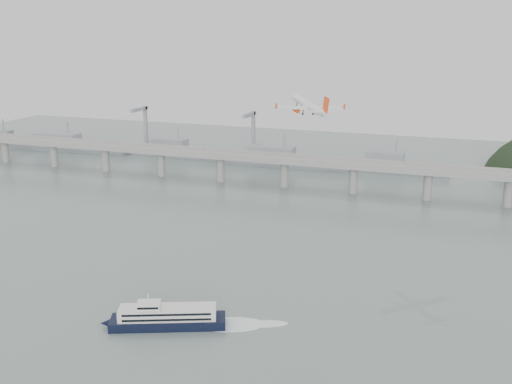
% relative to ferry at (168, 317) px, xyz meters
% --- Properties ---
extents(ground, '(900.00, 900.00, 0.00)m').
position_rel_ferry_xyz_m(ground, '(10.21, 17.07, -3.71)').
color(ground, slate).
rests_on(ground, ground).
extents(bridge, '(800.00, 22.00, 23.90)m').
position_rel_ferry_xyz_m(bridge, '(9.06, 217.07, 13.94)').
color(bridge, gray).
rests_on(bridge, ground).
extents(distant_fleet, '(453.00, 60.90, 40.00)m').
position_rel_ferry_xyz_m(distant_fleet, '(-145.14, 282.15, 2.51)').
color(distant_fleet, gray).
rests_on(distant_fleet, ground).
extents(ferry, '(68.91, 33.75, 13.69)m').
position_rel_ferry_xyz_m(ferry, '(0.00, 0.00, 0.00)').
color(ferry, black).
rests_on(ferry, ground).
extents(airliner, '(30.04, 32.33, 10.46)m').
position_rel_ferry_xyz_m(airliner, '(32.52, 81.96, 72.80)').
color(airliner, white).
rests_on(airliner, ground).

